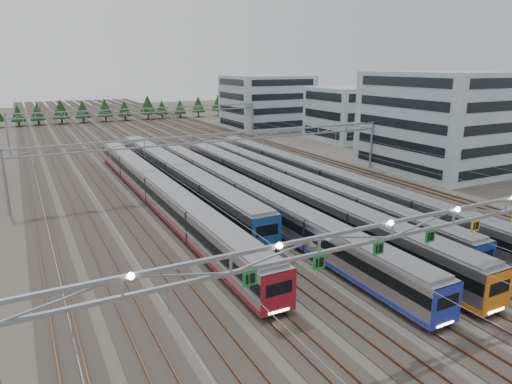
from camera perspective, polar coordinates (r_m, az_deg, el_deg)
name	(u,v)px	position (r m, az deg, el deg)	size (l,w,h in m)	color
ground	(442,311)	(36.96, 22.23, -13.65)	(400.00, 400.00, 0.00)	#47423A
track_bed	(131,128)	(123.80, -15.40, 7.69)	(54.00, 260.00, 5.42)	#2D2823
train_a	(156,190)	(59.13, -12.35, 0.29)	(2.83, 61.81, 3.68)	black
train_b	(176,175)	(65.67, -9.93, 2.10)	(3.09, 53.56, 4.04)	black
train_c	(245,195)	(55.65, -1.38, -0.40)	(2.69, 60.36, 3.50)	black
train_d	(281,192)	(56.88, 3.11, 0.05)	(2.86, 59.43, 3.73)	black
train_e	(294,182)	(62.63, 4.73, 1.29)	(2.56, 58.93, 3.33)	black
train_f	(328,180)	(63.80, 8.93, 1.45)	(2.62, 66.35, 3.41)	black
gantry_near	(454,220)	(34.11, 23.54, -3.24)	(56.36, 0.61, 8.08)	gray
gantry_mid	(222,144)	(66.25, -4.25, 6.04)	(56.36, 0.36, 8.00)	gray
gantry_far	(144,115)	(108.71, -13.84, 9.37)	(56.36, 0.36, 8.00)	gray
depot_bldg_south	(439,122)	(83.54, 21.93, 8.17)	(18.00, 22.00, 16.30)	#8FA5AB
depot_bldg_mid	(346,114)	(111.52, 11.23, 9.55)	(14.00, 16.00, 12.31)	#8FA5AB
depot_bldg_north	(267,102)	(130.96, 1.36, 11.18)	(22.00, 18.00, 14.54)	#8FA5AB
treeline	(115,108)	(153.61, -17.16, 10.03)	(100.10, 5.60, 7.02)	#332114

